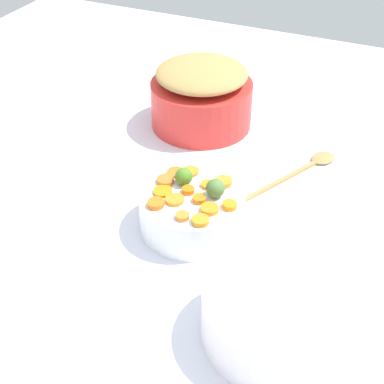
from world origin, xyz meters
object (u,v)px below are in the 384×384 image
(casserole_dish, at_px, (276,316))
(metal_pot, at_px, (201,104))
(wooden_spoon, at_px, (309,166))
(serving_bowl_carrots, at_px, (192,211))

(casserole_dish, bearing_deg, metal_pot, -56.75)
(wooden_spoon, distance_m, casserole_dish, 0.54)
(wooden_spoon, relative_size, casserole_dish, 1.15)
(metal_pot, relative_size, casserole_dish, 1.08)
(serving_bowl_carrots, distance_m, metal_pot, 0.44)
(casserole_dish, bearing_deg, serving_bowl_carrots, -39.65)
(serving_bowl_carrots, height_order, wooden_spoon, serving_bowl_carrots)
(serving_bowl_carrots, xyz_separation_m, wooden_spoon, (-0.17, -0.32, -0.04))
(serving_bowl_carrots, bearing_deg, wooden_spoon, -118.19)
(metal_pot, bearing_deg, casserole_dish, 123.25)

